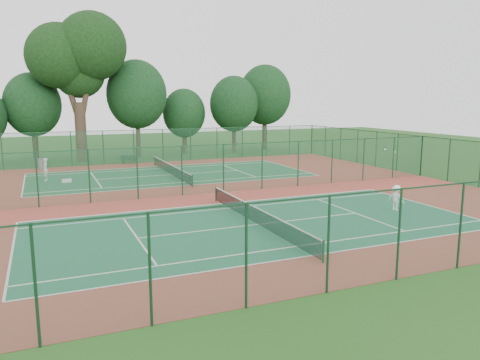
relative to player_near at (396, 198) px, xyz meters
name	(u,v)px	position (x,y,z in m)	size (l,w,h in m)	color
ground	(203,194)	(-9.02, 9.42, -0.80)	(120.00, 120.00, 0.00)	#204D18
red_pad	(203,194)	(-9.02, 9.42, -0.79)	(40.00, 36.00, 0.01)	brown
court_near	(257,225)	(-9.02, 0.42, -0.78)	(23.77, 10.97, 0.01)	#1D5D3D
court_far	(171,175)	(-9.02, 18.42, -0.78)	(23.77, 10.97, 0.01)	#1B5730
fence_north	(149,146)	(-9.02, 27.42, 0.96)	(40.00, 0.09, 3.50)	#1B5333
fence_south	(365,239)	(-9.02, -8.58, 0.96)	(40.00, 0.09, 3.50)	#16432C
fence_east	(421,156)	(10.98, 9.42, 0.96)	(0.09, 36.00, 3.50)	#1C5437
fence_divider	(203,169)	(-9.02, 9.42, 0.96)	(40.00, 0.09, 3.50)	#184A2A
tennis_net_near	(257,215)	(-9.02, 0.42, -0.25)	(0.10, 12.90, 0.97)	#143922
tennis_net_far	(171,169)	(-9.02, 18.42, -0.25)	(0.10, 12.90, 0.97)	#13351F
player_near	(396,198)	(0.00, 0.00, 0.00)	(1.01, 0.58, 1.56)	white
player_far	(45,169)	(-19.25, 19.47, 0.16)	(0.68, 0.45, 1.87)	silver
trash_bin	(41,164)	(-19.60, 26.89, -0.29)	(0.56, 0.56, 1.00)	slate
bench	(129,159)	(-11.25, 26.87, -0.32)	(1.53, 0.96, 0.91)	#11331D
kit_bag	(67,181)	(-17.73, 18.04, -0.66)	(0.72, 0.27, 0.27)	white
stray_ball_a	(235,192)	(-6.76, 9.05, -0.75)	(0.07, 0.07, 0.07)	#CDDF33
stray_ball_b	(243,193)	(-6.34, 8.52, -0.76)	(0.06, 0.06, 0.06)	#C4E034
stray_ball_c	(207,194)	(-8.95, 8.95, -0.75)	(0.07, 0.07, 0.07)	#BFDA32
big_tree	(77,56)	(-15.34, 31.18, 10.26)	(10.16, 7.44, 15.61)	#35281D
evergreen_row	(142,156)	(-8.52, 33.67, -0.80)	(39.00, 5.00, 12.00)	black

